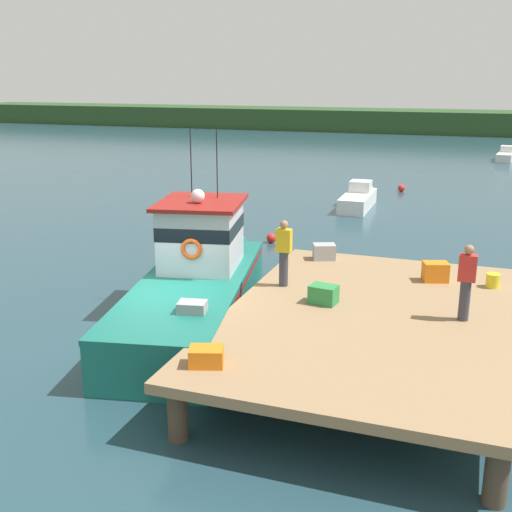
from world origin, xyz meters
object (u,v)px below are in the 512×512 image
crate_single_by_cleat (206,357)px  moored_boat_outer_mooring (359,198)px  crate_single_far (324,252)px  crate_stack_near_edge (323,294)px  crate_stack_mid_dock (435,272)px  mooring_buoy_channel_marker (271,238)px  mooring_buoy_outer (401,188)px  deckhand_by_the_boat (284,252)px  bait_bucket (493,281)px  main_fishing_boat (197,281)px  deckhand_further_back (466,281)px  mooring_buoy_spare_mooring (174,204)px  moored_boat_far_left (506,155)px

crate_single_by_cleat → moored_boat_outer_mooring: size_ratio=0.12×
crate_single_far → crate_single_by_cleat: size_ratio=1.00×
crate_stack_near_edge → crate_stack_mid_dock: 3.36m
mooring_buoy_channel_marker → mooring_buoy_outer: bearing=75.8°
deckhand_by_the_boat → moored_boat_outer_mooring: size_ratio=0.34×
bait_bucket → main_fishing_boat: bearing=-168.8°
crate_stack_mid_dock → crate_single_far: bearing=162.3°
main_fishing_boat → crate_stack_mid_dock: 6.04m
deckhand_by_the_boat → deckhand_further_back: bearing=-12.0°
bait_bucket → crate_single_far: bearing=167.1°
moored_boat_outer_mooring → mooring_buoy_spare_mooring: size_ratio=11.14×
crate_single_by_cleat → mooring_buoy_spare_mooring: 19.88m
crate_single_by_cleat → deckhand_further_back: bearing=42.1°
crate_stack_mid_dock → deckhand_by_the_boat: (-3.46, -1.62, 0.62)m
crate_stack_near_edge → mooring_buoy_spare_mooring: crate_stack_near_edge is taller
main_fishing_boat → moored_boat_outer_mooring: (1.25, 15.92, -0.58)m
crate_stack_mid_dock → mooring_buoy_outer: bearing=99.3°
deckhand_further_back → mooring_buoy_channel_marker: (-7.22, 9.07, -1.88)m
deckhand_by_the_boat → crate_single_by_cleat: bearing=-89.7°
crate_stack_near_edge → moored_boat_far_left: (4.75, 38.21, -1.04)m
crate_single_by_cleat → crate_stack_mid_dock: bearing=61.5°
crate_stack_mid_dock → moored_boat_outer_mooring: 15.21m
moored_boat_outer_mooring → mooring_buoy_spare_mooring: 8.93m
moored_boat_outer_mooring → mooring_buoy_outer: size_ratio=12.75×
deckhand_by_the_boat → moored_boat_outer_mooring: bearing=94.1°
crate_stack_mid_dock → crate_single_by_cleat: 7.18m
crate_stack_near_edge → mooring_buoy_spare_mooring: size_ratio=1.38×
crate_single_far → moored_boat_outer_mooring: size_ratio=0.12×
crate_stack_near_edge → bait_bucket: 4.36m
crate_single_by_cleat → deckhand_by_the_boat: (-0.03, 4.69, 0.69)m
bait_bucket → moored_boat_far_left: bait_bucket is taller
deckhand_by_the_boat → main_fishing_boat: bearing=176.4°
bait_bucket → mooring_buoy_spare_mooring: (-14.24, 11.18, -1.15)m
crate_single_by_cleat → mooring_buoy_channel_marker: size_ratio=1.64×
crate_single_by_cleat → deckhand_by_the_boat: size_ratio=0.37×
crate_stack_mid_dock → crate_single_by_cleat: (-3.43, -6.31, -0.07)m
crate_single_far → crate_stack_mid_dock: bearing=-17.7°
moored_boat_far_left → mooring_buoy_outer: bearing=-109.4°
moored_boat_far_left → mooring_buoy_outer: moored_boat_far_left is taller
crate_stack_near_edge → mooring_buoy_spare_mooring: (-10.65, 13.65, -1.19)m
moored_boat_outer_mooring → mooring_buoy_spare_mooring: (-8.29, -3.31, -0.21)m
bait_bucket → mooring_buoy_spare_mooring: 18.15m
moored_boat_far_left → mooring_buoy_spare_mooring: bearing=-122.1°
crate_single_far → mooring_buoy_spare_mooring: (-9.82, 10.17, -1.20)m
crate_single_by_cleat → deckhand_further_back: deckhand_further_back is taller
deckhand_further_back → mooring_buoy_channel_marker: size_ratio=4.46×
crate_single_by_cleat → deckhand_further_back: 5.69m
crate_single_far → crate_single_by_cleat: crate_single_far is taller
crate_single_far → deckhand_further_back: (3.84, -3.49, 0.64)m
crate_single_by_cleat → mooring_buoy_channel_marker: crate_single_by_cleat is taller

